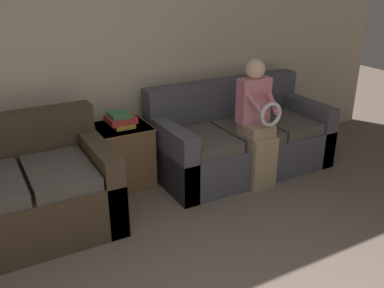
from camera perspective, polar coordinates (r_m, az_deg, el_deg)
wall_back at (r=4.14m, az=-16.35°, el=11.29°), size 7.82×0.06×2.55m
couch_main at (r=4.57m, az=6.22°, el=0.55°), size 1.84×0.91×0.91m
couch_side at (r=3.73m, az=-21.32°, el=-6.15°), size 1.37×0.97×0.90m
child_left_seated at (r=4.13m, az=8.76°, el=3.36°), size 0.32×0.39×1.24m
side_shelf at (r=4.24m, az=-9.18°, el=-1.44°), size 0.52×0.50×0.62m
book_stack at (r=4.11m, az=-9.50°, el=3.25°), size 0.26×0.27×0.13m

